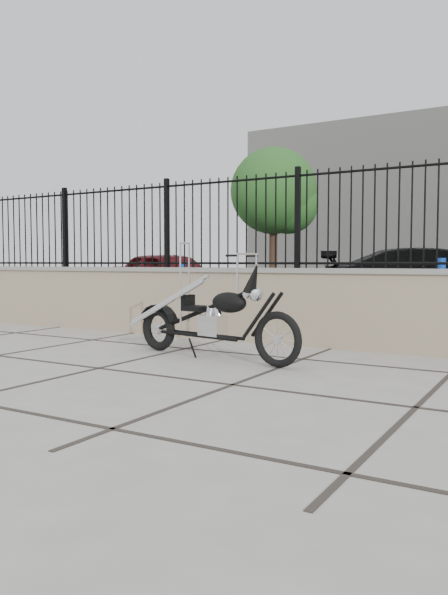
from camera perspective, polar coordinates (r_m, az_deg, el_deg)
name	(u,v)px	position (r m, az deg, el deg)	size (l,w,h in m)	color
ground_plane	(99,368)	(5.80, -12.22, -6.84)	(90.00, 90.00, 0.00)	#99968E
parking_lot	(405,299)	(17.16, 17.42, -0.11)	(30.00, 30.00, 0.00)	black
retaining_wall	(228,304)	(7.75, 0.38, -0.60)	(14.00, 0.36, 0.96)	gray
iron_fence	(228,222)	(7.75, 0.39, 7.39)	(14.00, 0.08, 1.20)	black
chopper_motorcycle	(210,299)	(6.21, -1.41, -0.15)	(2.13, 0.37, 1.28)	black
car_red	(170,278)	(14.13, -5.33, 1.95)	(1.55, 3.84, 1.31)	#4C0A0F
car_black	(440,282)	(11.80, 20.44, 1.43)	(1.83, 4.50, 1.31)	black
bollard_a	(183,289)	(11.24, -4.09, 0.82)	(0.12, 0.12, 1.02)	blue
bollard_b	(441,295)	(9.21, 20.52, 0.25)	(0.13, 0.13, 1.10)	blue
tree_left	(274,187)	(22.71, 4.90, 10.77)	(3.31, 3.31, 5.59)	#382619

